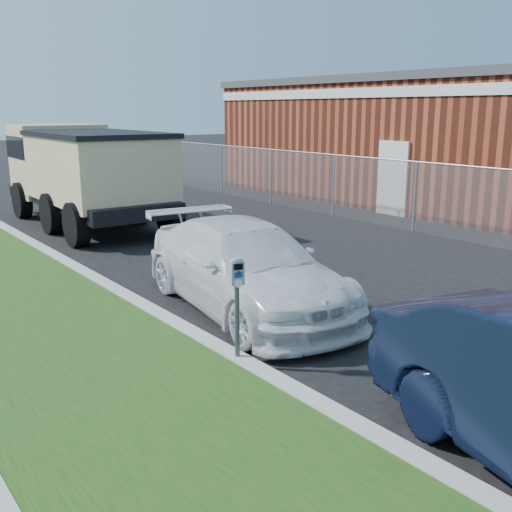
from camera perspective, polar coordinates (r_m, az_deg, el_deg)
ground at (r=9.30m, az=10.71°, el=-5.93°), size 120.00×120.00×0.00m
chainlink_fence at (r=18.05m, az=7.44°, el=7.83°), size 0.06×30.06×30.00m
brick_building at (r=23.16m, az=16.63°, el=10.82°), size 9.20×14.20×4.17m
parking_meter at (r=7.17m, az=-1.84°, el=-2.89°), size 0.20×0.16×1.28m
white_wagon at (r=9.46m, az=-1.18°, el=-1.02°), size 2.50×4.92×1.37m
dump_truck at (r=17.21m, az=-16.14°, el=7.92°), size 2.90×6.88×2.66m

